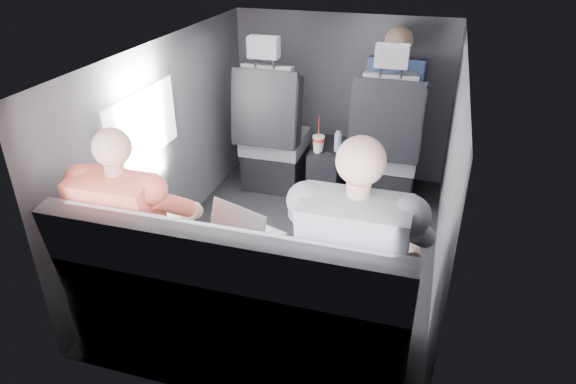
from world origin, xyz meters
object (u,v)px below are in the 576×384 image
(front_seat_right, at_px, (385,155))
(passenger_rear_left, at_px, (140,232))
(soda_cup, at_px, (318,143))
(laptop_silver, at_px, (244,232))
(front_seat_left, at_px, (273,142))
(laptop_white, at_px, (150,213))
(water_bottle, at_px, (338,142))
(passenger_rear_right, at_px, (357,264))
(passenger_front_right, at_px, (393,99))
(rear_bench, at_px, (239,315))
(center_console, at_px, (328,169))
(laptop_black, at_px, (355,241))

(front_seat_right, bearing_deg, passenger_rear_left, -118.91)
(soda_cup, height_order, laptop_silver, laptop_silver)
(front_seat_left, bearing_deg, laptop_white, -94.74)
(water_bottle, distance_m, passenger_rear_left, 1.88)
(passenger_rear_right, distance_m, passenger_front_right, 2.07)
(soda_cup, distance_m, water_bottle, 0.15)
(water_bottle, xyz_separation_m, passenger_rear_right, (0.44, -1.76, 0.18))
(front_seat_left, xyz_separation_m, front_seat_right, (0.90, 0.00, 0.00))
(water_bottle, height_order, passenger_rear_right, passenger_rear_right)
(front_seat_right, distance_m, passenger_rear_left, 2.08)
(water_bottle, height_order, passenger_rear_left, passenger_rear_left)
(passenger_rear_left, bearing_deg, water_bottle, 70.04)
(passenger_rear_left, xyz_separation_m, passenger_rear_right, (1.08, -0.00, 0.03))
(passenger_rear_left, bearing_deg, passenger_front_right, 64.22)
(water_bottle, distance_m, laptop_silver, 1.64)
(soda_cup, bearing_deg, passenger_rear_left, -106.11)
(rear_bench, relative_size, water_bottle, 9.45)
(front_seat_left, xyz_separation_m, water_bottle, (0.54, -0.05, 0.08))
(laptop_white, bearing_deg, soda_cup, 70.99)
(water_bottle, bearing_deg, laptop_white, -113.04)
(center_console, xyz_separation_m, laptop_black, (0.49, -1.64, 0.43))
(laptop_white, height_order, laptop_black, laptop_black)
(laptop_white, xyz_separation_m, laptop_black, (1.07, 0.04, 0.00))
(laptop_black, bearing_deg, water_bottle, 104.34)
(laptop_white, relative_size, laptop_silver, 0.78)
(front_seat_right, relative_size, passenger_rear_right, 0.98)
(laptop_white, bearing_deg, passenger_rear_right, -8.56)
(front_seat_right, bearing_deg, soda_cup, -169.66)
(front_seat_left, distance_m, soda_cup, 0.41)
(front_seat_left, relative_size, center_console, 2.64)
(front_seat_right, xyz_separation_m, water_bottle, (-0.36, -0.05, 0.08))
(center_console, bearing_deg, laptop_silver, -91.60)
(rear_bench, relative_size, soda_cup, 5.64)
(front_seat_left, height_order, laptop_silver, front_seat_left)
(rear_bench, height_order, laptop_silver, rear_bench)
(passenger_rear_left, bearing_deg, laptop_black, 11.49)
(front_seat_right, distance_m, passenger_front_right, 0.44)
(rear_bench, bearing_deg, laptop_black, 32.11)
(soda_cup, distance_m, passenger_rear_left, 1.79)
(soda_cup, relative_size, laptop_white, 0.93)
(laptop_silver, distance_m, passenger_rear_right, 0.60)
(front_seat_left, bearing_deg, passenger_rear_left, -93.09)
(front_seat_left, relative_size, laptop_black, 3.58)
(passenger_rear_right, bearing_deg, laptop_black, 102.11)
(laptop_white, distance_m, passenger_rear_right, 1.13)
(center_console, relative_size, laptop_black, 1.36)
(front_seat_right, relative_size, rear_bench, 0.79)
(rear_bench, distance_m, soda_cup, 1.82)
(front_seat_left, xyz_separation_m, passenger_rear_left, (-0.10, -1.81, 0.22))
(front_seat_right, bearing_deg, passenger_front_right, 90.14)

